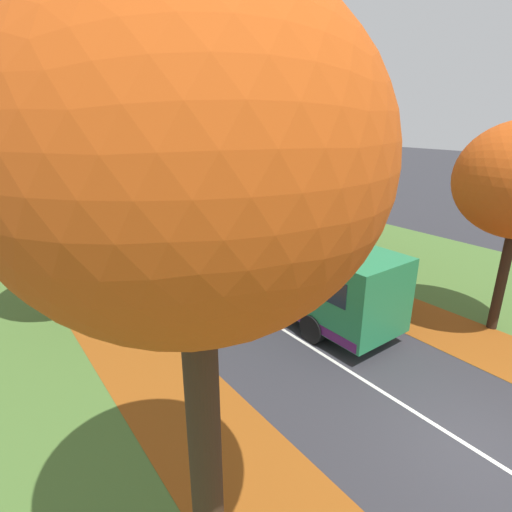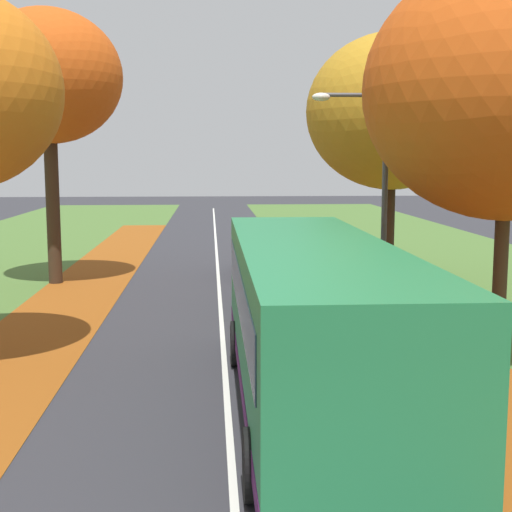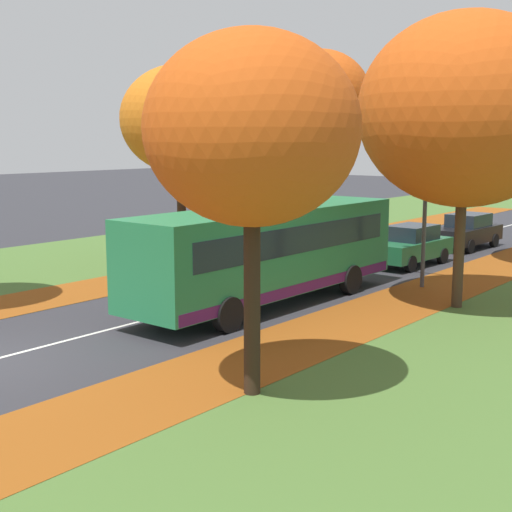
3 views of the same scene
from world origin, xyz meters
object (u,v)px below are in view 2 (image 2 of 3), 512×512
object	(u,v)px
tree_right_near	(509,90)
car_green_lead	(276,279)
tree_left_mid	(48,78)
bus	(313,316)
tree_right_mid	(393,112)
streetlamp_right	(372,185)
car_black_following	(261,254)

from	to	relation	value
tree_right_near	car_green_lead	size ratio (longest dim) A/B	2.03
tree_left_mid	bus	bearing A→B (deg)	-61.63
tree_left_mid	car_green_lead	distance (m)	10.71
tree_left_mid	tree_right_mid	distance (m)	11.83
streetlamp_right	car_black_following	size ratio (longest dim) A/B	1.40
tree_left_mid	car_black_following	distance (m)	9.83
tree_right_mid	car_green_lead	world-z (taller)	tree_right_mid
streetlamp_right	bus	xyz separation A→B (m)	(-2.20, -5.36, -2.04)
tree_right_near	bus	size ratio (longest dim) A/B	0.83
tree_right_near	car_green_lead	world-z (taller)	tree_right_near
tree_left_mid	tree_right_near	distance (m)	15.67
car_black_following	car_green_lead	bearing A→B (deg)	-89.62
streetlamp_right	car_black_following	bearing A→B (deg)	102.15
streetlamp_right	car_black_following	world-z (taller)	streetlamp_right
bus	car_black_following	distance (m)	14.80
streetlamp_right	car_green_lead	size ratio (longest dim) A/B	1.41
car_green_lead	streetlamp_right	bearing A→B (deg)	-61.44
tree_right_mid	bus	distance (m)	13.91
car_green_lead	car_black_following	distance (m)	5.76
car_green_lead	car_black_following	bearing A→B (deg)	90.38
tree_right_near	car_green_lead	xyz separation A→B (m)	(-4.46, 5.70, -5.03)
streetlamp_right	bus	world-z (taller)	streetlamp_right
tree_left_mid	tree_right_mid	world-z (taller)	tree_left_mid
tree_left_mid	streetlamp_right	size ratio (longest dim) A/B	1.57
bus	car_black_following	size ratio (longest dim) A/B	2.44
tree_right_near	tree_right_mid	xyz separation A→B (m)	(-0.18, 9.14, 0.12)
tree_left_mid	streetlamp_right	xyz separation A→B (m)	(9.44, -8.05, -3.38)
bus	streetlamp_right	bearing A→B (deg)	67.66
car_black_following	bus	bearing A→B (deg)	-90.69
tree_left_mid	tree_right_mid	size ratio (longest dim) A/B	1.10
tree_right_near	car_black_following	bearing A→B (deg)	111.41
tree_left_mid	tree_right_mid	bearing A→B (deg)	-4.64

